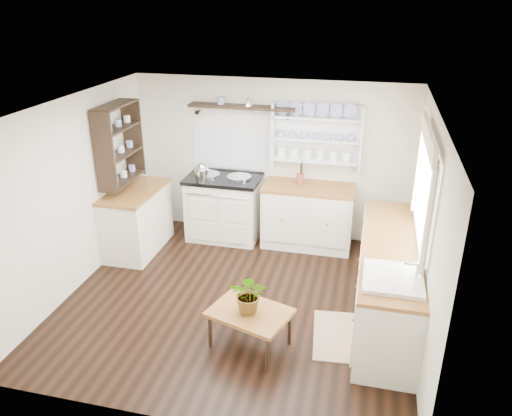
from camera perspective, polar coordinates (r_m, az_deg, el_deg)
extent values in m
cube|color=black|center=(6.07, -2.12, -10.35)|extent=(4.00, 3.80, 0.01)
cube|color=beige|center=(7.23, 1.77, 5.57)|extent=(4.00, 0.02, 2.30)
cube|color=beige|center=(5.36, 18.76, -2.37)|extent=(0.02, 3.80, 2.30)
cube|color=beige|center=(6.32, -20.06, 1.37)|extent=(0.02, 3.80, 2.30)
cube|color=white|center=(5.15, -2.51, 11.41)|extent=(4.00, 3.80, 0.01)
cube|color=white|center=(5.36, 18.71, 1.72)|extent=(0.04, 1.40, 1.00)
cube|color=white|center=(5.36, 18.50, 1.74)|extent=(0.02, 1.50, 1.10)
cube|color=beige|center=(5.18, 19.10, 7.72)|extent=(0.04, 1.55, 0.18)
cube|color=#ECE6CC|center=(7.33, -3.65, -0.08)|extent=(1.02, 0.66, 0.90)
cube|color=black|center=(7.16, -3.75, 3.39)|extent=(1.06, 0.70, 0.05)
cylinder|color=silver|center=(7.21, -5.54, 3.83)|extent=(0.35, 0.35, 0.03)
cylinder|color=silver|center=(7.08, -1.94, 3.55)|extent=(0.35, 0.35, 0.03)
cylinder|color=silver|center=(6.87, -4.62, 1.36)|extent=(0.92, 0.02, 0.02)
cube|color=silver|center=(7.12, 5.93, -0.97)|extent=(1.25, 0.60, 0.88)
cube|color=brown|center=(6.95, 6.08, 2.33)|extent=(1.27, 0.63, 0.04)
cube|color=silver|center=(5.76, 14.79, -8.05)|extent=(0.60, 2.40, 0.88)
cube|color=brown|center=(5.55, 15.26, -4.17)|extent=(0.62, 2.43, 0.04)
cube|color=white|center=(4.93, 15.24, -8.95)|extent=(0.55, 0.60, 0.28)
cylinder|color=silver|center=(4.85, 17.86, -7.15)|extent=(0.02, 0.02, 0.22)
cube|color=silver|center=(7.15, -13.46, -1.43)|extent=(0.60, 1.10, 0.88)
cube|color=brown|center=(6.98, -13.80, 1.85)|extent=(0.62, 1.13, 0.04)
cube|color=white|center=(7.00, 7.04, 8.22)|extent=(1.20, 0.03, 0.90)
cube|color=white|center=(6.92, 6.95, 8.03)|extent=(1.20, 0.22, 0.02)
cylinder|color=navy|center=(6.86, 7.07, 10.22)|extent=(0.20, 0.02, 0.20)
cube|color=black|center=(7.00, -1.65, 11.49)|extent=(1.50, 0.24, 0.04)
cone|color=black|center=(7.28, -6.53, 10.94)|extent=(0.06, 0.20, 0.06)
cone|color=black|center=(6.96, 3.78, 10.44)|extent=(0.06, 0.20, 0.06)
cube|color=black|center=(6.84, -15.39, 7.16)|extent=(0.28, 0.80, 1.05)
cylinder|color=brown|center=(7.01, 5.09, 3.39)|extent=(0.12, 0.12, 0.13)
cube|color=brown|center=(5.14, -0.71, -11.88)|extent=(0.91, 0.77, 0.04)
cylinder|color=black|center=(5.27, -5.29, -13.84)|extent=(0.04, 0.04, 0.38)
cylinder|color=black|center=(5.57, -2.48, -11.43)|extent=(0.04, 0.04, 0.38)
cylinder|color=black|center=(4.97, 1.34, -16.34)|extent=(0.04, 0.04, 0.38)
cylinder|color=black|center=(5.29, 3.86, -13.59)|extent=(0.04, 0.04, 0.38)
imported|color=#3F7233|center=(5.01, -0.73, -9.78)|extent=(0.38, 0.33, 0.41)
cube|color=#84674C|center=(5.56, 9.53, -14.22)|extent=(0.63, 0.90, 0.02)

